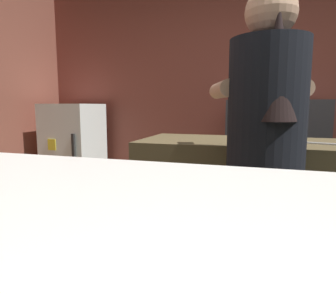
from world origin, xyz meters
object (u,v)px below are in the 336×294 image
(mixing_bowl, at_px, (255,136))
(bottle_vinegar, at_px, (268,90))
(chefs_knife, at_px, (318,143))
(bottle_olive_oil, at_px, (256,92))
(bartender, at_px, (265,149))
(mini_fridge, at_px, (74,154))

(mixing_bowl, height_order, bottle_vinegar, bottle_vinegar)
(chefs_knife, relative_size, bottle_olive_oil, 1.11)
(mixing_bowl, relative_size, bottle_olive_oil, 1.00)
(chefs_knife, relative_size, bottle_vinegar, 0.98)
(mixing_bowl, bearing_deg, bottle_vinegar, 86.55)
(chefs_knife, distance_m, bottle_vinegar, 1.40)
(bottle_vinegar, bearing_deg, mixing_bowl, -93.45)
(chefs_knife, bearing_deg, bottle_olive_oil, 119.22)
(bartender, xyz_separation_m, chefs_knife, (0.28, 0.41, -0.01))
(bartender, bearing_deg, mini_fridge, 35.46)
(bartender, bearing_deg, mixing_bowl, -10.38)
(mini_fridge, bearing_deg, mixing_bowl, -29.17)
(mini_fridge, relative_size, mixing_bowl, 5.39)
(mini_fridge, relative_size, bartender, 0.71)
(bartender, xyz_separation_m, bottle_vinegar, (0.02, 1.73, 0.34))
(mini_fridge, bearing_deg, bottle_vinegar, 4.16)
(mini_fridge, distance_m, mixing_bowl, 2.38)
(mini_fridge, xyz_separation_m, bottle_olive_oil, (2.03, 0.25, 0.70))
(mixing_bowl, bearing_deg, bartender, -82.61)
(mixing_bowl, distance_m, bottle_olive_oil, 1.43)
(mini_fridge, height_order, bottle_olive_oil, bottle_olive_oil)
(bottle_olive_oil, bearing_deg, mini_fridge, -173.06)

